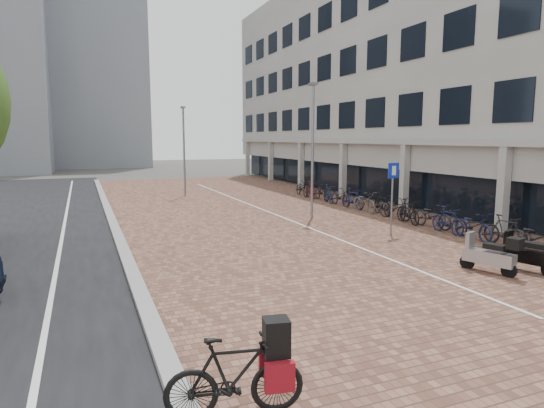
{
  "coord_description": "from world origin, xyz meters",
  "views": [
    {
      "loc": [
        -6.2,
        -9.28,
        3.62
      ],
      "look_at": [
        0.0,
        6.0,
        1.3
      ],
      "focal_mm": 31.02,
      "sensor_mm": 36.0,
      "label": 1
    }
  ],
  "objects_px": {
    "hero_bike": "(235,375)",
    "scooter_front": "(489,254)",
    "scooter_mid": "(528,253)",
    "parking_sign": "(393,186)"
  },
  "relations": [
    {
      "from": "hero_bike",
      "to": "scooter_front",
      "type": "xyz_separation_m",
      "value": [
        8.3,
        3.7,
        -0.03
      ]
    },
    {
      "from": "hero_bike",
      "to": "scooter_mid",
      "type": "xyz_separation_m",
      "value": [
        9.36,
        3.37,
        -0.02
      ]
    },
    {
      "from": "scooter_mid",
      "to": "parking_sign",
      "type": "distance_m",
      "value": 5.67
    },
    {
      "from": "scooter_front",
      "to": "scooter_mid",
      "type": "xyz_separation_m",
      "value": [
        1.06,
        -0.33,
        0.01
      ]
    },
    {
      "from": "hero_bike",
      "to": "scooter_mid",
      "type": "bearing_deg",
      "value": -59.11
    },
    {
      "from": "scooter_front",
      "to": "parking_sign",
      "type": "height_order",
      "value": "parking_sign"
    },
    {
      "from": "parking_sign",
      "to": "scooter_front",
      "type": "bearing_deg",
      "value": -111.54
    },
    {
      "from": "hero_bike",
      "to": "scooter_front",
      "type": "relative_size",
      "value": 1.21
    },
    {
      "from": "hero_bike",
      "to": "parking_sign",
      "type": "height_order",
      "value": "parking_sign"
    },
    {
      "from": "hero_bike",
      "to": "scooter_mid",
      "type": "distance_m",
      "value": 9.95
    }
  ]
}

